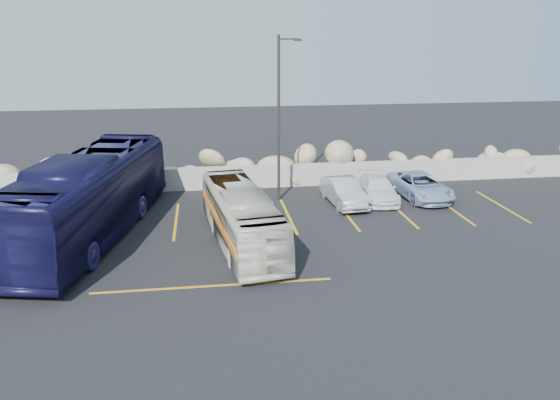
{
  "coord_description": "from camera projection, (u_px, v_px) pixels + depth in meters",
  "views": [
    {
      "loc": [
        -1.08,
        -16.5,
        8.17
      ],
      "look_at": [
        1.79,
        4.0,
        1.72
      ],
      "focal_mm": 35.0,
      "sensor_mm": 36.0,
      "label": 1
    }
  ],
  "objects": [
    {
      "name": "ground",
      "position": [
        243.0,
        287.0,
        18.17
      ],
      "size": [
        90.0,
        90.0,
        0.0
      ],
      "primitive_type": "plane",
      "color": "black",
      "rests_on": "ground"
    },
    {
      "name": "seawall",
      "position": [
        226.0,
        178.0,
        29.34
      ],
      "size": [
        60.0,
        0.4,
        1.2
      ],
      "primitive_type": "cube",
      "color": "gray",
      "rests_on": "ground"
    },
    {
      "name": "riprap_pile",
      "position": [
        225.0,
        160.0,
        30.26
      ],
      "size": [
        54.0,
        2.8,
        2.6
      ],
      "primitive_type": null,
      "color": "#8A7B5A",
      "rests_on": "ground"
    },
    {
      "name": "parking_lines",
      "position": [
        339.0,
        224.0,
        24.05
      ],
      "size": [
        18.16,
        9.36,
        0.01
      ],
      "color": "#C79117",
      "rests_on": "ground"
    },
    {
      "name": "lamppost",
      "position": [
        280.0,
        115.0,
        26.21
      ],
      "size": [
        1.14,
        0.18,
        8.0
      ],
      "color": "#322F2D",
      "rests_on": "ground"
    },
    {
      "name": "vintage_bus",
      "position": [
        241.0,
        217.0,
        21.46
      ],
      "size": [
        3.0,
        8.34,
        2.27
      ],
      "primitive_type": "imported",
      "rotation": [
        0.0,
        0.0,
        0.14
      ],
      "color": "beige",
      "rests_on": "ground"
    },
    {
      "name": "tour_coach",
      "position": [
        89.0,
        197.0,
        22.13
      ],
      "size": [
        5.35,
        12.64,
        3.43
      ],
      "primitive_type": "imported",
      "rotation": [
        0.0,
        0.0,
        -0.21
      ],
      "color": "#100F34",
      "rests_on": "ground"
    },
    {
      "name": "car_b",
      "position": [
        344.0,
        192.0,
        26.61
      ],
      "size": [
        1.67,
        4.0,
        1.29
      ],
      "primitive_type": "imported",
      "rotation": [
        0.0,
        0.0,
        0.08
      ],
      "color": "#A3A3A7",
      "rests_on": "ground"
    },
    {
      "name": "car_c",
      "position": [
        378.0,
        189.0,
        27.33
      ],
      "size": [
        2.0,
        4.09,
        1.15
      ],
      "primitive_type": "imported",
      "rotation": [
        0.0,
        0.0,
        -0.1
      ],
      "color": "white",
      "rests_on": "ground"
    },
    {
      "name": "car_d",
      "position": [
        420.0,
        186.0,
        27.67
      ],
      "size": [
        2.44,
        4.64,
        1.24
      ],
      "primitive_type": "imported",
      "rotation": [
        0.0,
        0.0,
        0.09
      ],
      "color": "#8597BD",
      "rests_on": "ground"
    }
  ]
}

